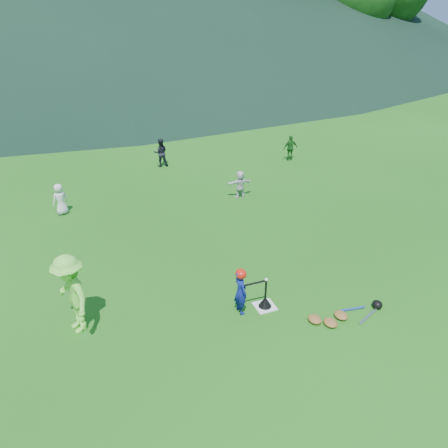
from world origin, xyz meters
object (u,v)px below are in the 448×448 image
at_px(fielder_a, 60,199).
at_px(adult_coach, 71,294).
at_px(fielder_b, 161,153).
at_px(equipment_pile, 341,315).
at_px(fielder_c, 290,148).
at_px(fielder_d, 240,184).
at_px(batter_child, 240,292).
at_px(home_plate, 265,306).
at_px(batting_tee, 265,302).

bearing_deg(fielder_a, adult_coach, 64.02).
relative_size(fielder_b, equipment_pile, 0.64).
xyz_separation_m(fielder_c, fielder_d, (-3.56, -2.80, -0.05)).
height_order(batter_child, adult_coach, adult_coach).
height_order(home_plate, equipment_pile, equipment_pile).
xyz_separation_m(home_plate, fielder_a, (-3.94, 6.71, 0.50)).
bearing_deg(home_plate, fielder_c, 57.58).
xyz_separation_m(fielder_a, fielder_c, (9.41, 1.91, 0.02)).
distance_m(batter_child, fielder_d, 6.28).
bearing_deg(home_plate, batter_child, 174.75).
bearing_deg(batting_tee, fielder_d, 71.75).
distance_m(home_plate, batting_tee, 0.12).
bearing_deg(fielder_d, fielder_c, -139.99).
distance_m(fielder_b, batting_tee, 9.93).
height_order(home_plate, adult_coach, adult_coach).
xyz_separation_m(fielder_b, equipment_pile, (1.21, -10.89, -0.51)).
bearing_deg(fielder_d, adult_coach, 42.11).
bearing_deg(fielder_a, fielder_d, 145.91).
xyz_separation_m(adult_coach, batting_tee, (3.99, -0.80, -0.76)).
bearing_deg(fielder_a, batting_tee, 94.97).
xyz_separation_m(fielder_d, batting_tee, (-1.92, -5.82, -0.35)).
bearing_deg(adult_coach, equipment_pile, 54.90).
bearing_deg(fielder_a, batter_child, 91.27).
bearing_deg(adult_coach, fielder_b, 138.58).
relative_size(adult_coach, batting_tee, 2.61).
relative_size(fielder_d, equipment_pile, 0.54).
height_order(batter_child, fielder_a, batter_child).
relative_size(home_plate, fielder_b, 0.39).
xyz_separation_m(fielder_a, batting_tee, (3.94, -6.71, -0.38)).
xyz_separation_m(batter_child, fielder_c, (6.06, 8.57, -0.01)).
bearing_deg(fielder_d, fielder_a, -6.90).
distance_m(fielder_a, batting_tee, 7.79).
distance_m(adult_coach, equipment_pile, 5.71).
xyz_separation_m(fielder_a, fielder_d, (5.85, -0.89, -0.03)).
bearing_deg(fielder_c, batter_child, 58.18).
relative_size(fielder_c, equipment_pile, 0.59).
height_order(home_plate, fielder_b, fielder_b).
distance_m(fielder_a, equipment_pile, 9.34).
height_order(home_plate, batting_tee, batting_tee).
xyz_separation_m(fielder_c, batting_tee, (-5.47, -8.62, -0.41)).
distance_m(home_plate, fielder_a, 7.79).
relative_size(home_plate, equipment_pile, 0.25).
xyz_separation_m(fielder_a, equipment_pile, (5.31, -7.67, -0.45)).
distance_m(fielder_b, fielder_d, 4.46).
height_order(adult_coach, fielder_d, adult_coach).
xyz_separation_m(adult_coach, fielder_d, (5.91, 5.02, -0.41)).
height_order(fielder_b, equipment_pile, fielder_b).
bearing_deg(home_plate, fielder_d, 71.75).
distance_m(batter_child, fielder_a, 7.45).
distance_m(adult_coach, batting_tee, 4.14).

